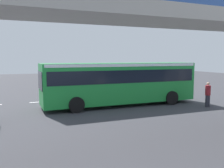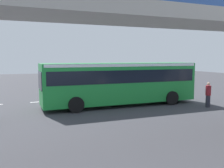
# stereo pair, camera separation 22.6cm
# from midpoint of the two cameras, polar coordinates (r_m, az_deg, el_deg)

# --- Properties ---
(ground) EXTENTS (80.00, 80.00, 0.00)m
(ground) POSITION_cam_midpoint_polar(r_m,az_deg,el_deg) (19.38, -3.58, -4.42)
(ground) COLOR #38383D
(city_bus) EXTENTS (11.54, 2.85, 3.15)m
(city_bus) POSITION_cam_midpoint_polar(r_m,az_deg,el_deg) (18.20, 1.62, 0.90)
(city_bus) COLOR #1E8C38
(city_bus) RESTS_ON ground
(pedestrian) EXTENTS (0.38, 0.38, 1.79)m
(pedestrian) POSITION_cam_midpoint_polar(r_m,az_deg,el_deg) (18.99, 21.08, -2.32)
(pedestrian) COLOR #2D2D38
(pedestrian) RESTS_ON ground
(traffic_sign) EXTENTS (0.08, 0.60, 2.80)m
(traffic_sign) POSITION_cam_midpoint_polar(r_m,az_deg,el_deg) (22.70, -5.46, 1.91)
(traffic_sign) COLOR slate
(traffic_sign) RESTS_ON ground
(lane_dash_leftmost) EXTENTS (2.00, 0.20, 0.01)m
(lane_dash_leftmost) POSITION_cam_midpoint_polar(r_m,az_deg,el_deg) (24.90, 12.48, -2.21)
(lane_dash_leftmost) COLOR silver
(lane_dash_leftmost) RESTS_ON ground
(lane_dash_left) EXTENTS (2.00, 0.20, 0.01)m
(lane_dash_left) POSITION_cam_midpoint_polar(r_m,az_deg,el_deg) (22.88, 4.20, -2.80)
(lane_dash_left) COLOR silver
(lane_dash_left) RESTS_ON ground
(lane_dash_centre) EXTENTS (2.00, 0.20, 0.01)m
(lane_dash_centre) POSITION_cam_midpoint_polar(r_m,az_deg,el_deg) (21.42, -5.45, -3.42)
(lane_dash_centre) COLOR silver
(lane_dash_centre) RESTS_ON ground
(lane_dash_right) EXTENTS (2.00, 0.20, 0.01)m
(lane_dash_right) POSITION_cam_midpoint_polar(r_m,az_deg,el_deg) (20.64, -16.16, -3.99)
(lane_dash_right) COLOR silver
(lane_dash_right) RESTS_ON ground
(pedestrian_overpass) EXTENTS (24.93, 2.60, 6.41)m
(pedestrian_overpass) POSITION_cam_midpoint_polar(r_m,az_deg,el_deg) (10.12, 15.24, 12.42)
(pedestrian_overpass) COLOR #B2ADA5
(pedestrian_overpass) RESTS_ON ground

